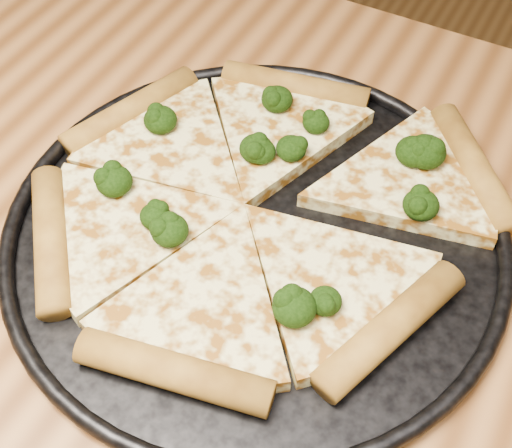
% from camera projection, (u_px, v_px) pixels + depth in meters
% --- Properties ---
extents(dining_table, '(1.20, 0.90, 0.75)m').
position_uv_depth(dining_table, '(163.00, 374.00, 0.61)').
color(dining_table, '#965D2E').
rests_on(dining_table, ground).
extents(pizza_pan, '(0.41, 0.41, 0.02)m').
position_uv_depth(pizza_pan, '(256.00, 230.00, 0.58)').
color(pizza_pan, black).
rests_on(pizza_pan, dining_table).
extents(pizza, '(0.39, 0.38, 0.03)m').
position_uv_depth(pizza, '(253.00, 205.00, 0.58)').
color(pizza, '#EDE091').
rests_on(pizza, pizza_pan).
extents(broccoli_florets, '(0.27, 0.23, 0.03)m').
position_uv_depth(broccoli_florets, '(285.00, 177.00, 0.59)').
color(broccoli_florets, black).
rests_on(broccoli_florets, pizza).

